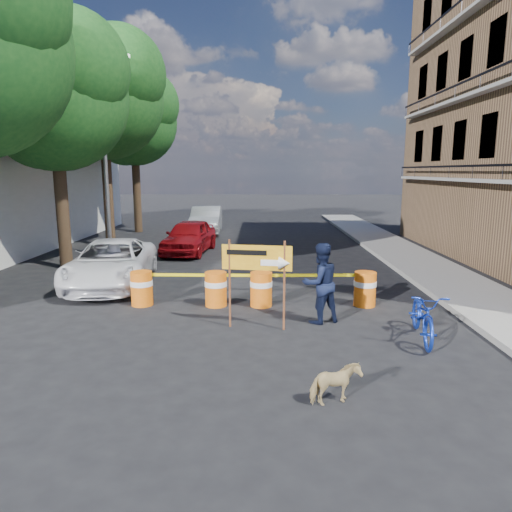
{
  "coord_description": "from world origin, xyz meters",
  "views": [
    {
      "loc": [
        0.23,
        -9.16,
        3.47
      ],
      "look_at": [
        0.13,
        2.47,
        1.3
      ],
      "focal_mm": 32.0,
      "sensor_mm": 36.0,
      "label": 1
    }
  ],
  "objects_px": {
    "barrel_mid_left": "(216,288)",
    "barrel_far_right": "(365,288)",
    "dog": "(335,384)",
    "barrel_far_left": "(142,288)",
    "bicycle": "(425,293)",
    "sedan_silver": "(206,220)",
    "detour_sign": "(266,264)",
    "suv_white": "(111,263)",
    "pedestrian": "(320,283)",
    "barrel_mid_right": "(261,288)",
    "sedan_red": "(189,236)"
  },
  "relations": [
    {
      "from": "barrel_far_left",
      "to": "detour_sign",
      "type": "height_order",
      "value": "detour_sign"
    },
    {
      "from": "barrel_far_left",
      "to": "dog",
      "type": "relative_size",
      "value": 1.18
    },
    {
      "from": "pedestrian",
      "to": "bicycle",
      "type": "relative_size",
      "value": 0.92
    },
    {
      "from": "barrel_mid_right",
      "to": "sedan_red",
      "type": "relative_size",
      "value": 0.21
    },
    {
      "from": "barrel_far_left",
      "to": "detour_sign",
      "type": "distance_m",
      "value": 3.84
    },
    {
      "from": "detour_sign",
      "to": "bicycle",
      "type": "relative_size",
      "value": 0.99
    },
    {
      "from": "barrel_mid_left",
      "to": "barrel_far_right",
      "type": "relative_size",
      "value": 1.0
    },
    {
      "from": "barrel_far_left",
      "to": "sedan_silver",
      "type": "bearing_deg",
      "value": 89.75
    },
    {
      "from": "dog",
      "to": "detour_sign",
      "type": "bearing_deg",
      "value": -4.47
    },
    {
      "from": "pedestrian",
      "to": "suv_white",
      "type": "distance_m",
      "value": 6.92
    },
    {
      "from": "barrel_mid_left",
      "to": "suv_white",
      "type": "xyz_separation_m",
      "value": [
        -3.43,
        2.21,
        0.22
      ]
    },
    {
      "from": "barrel_mid_left",
      "to": "barrel_far_right",
      "type": "height_order",
      "value": "same"
    },
    {
      "from": "detour_sign",
      "to": "barrel_far_left",
      "type": "bearing_deg",
      "value": 160.03
    },
    {
      "from": "detour_sign",
      "to": "dog",
      "type": "distance_m",
      "value": 3.67
    },
    {
      "from": "suv_white",
      "to": "pedestrian",
      "type": "bearing_deg",
      "value": -36.76
    },
    {
      "from": "suv_white",
      "to": "sedan_silver",
      "type": "relative_size",
      "value": 1.08
    },
    {
      "from": "pedestrian",
      "to": "bicycle",
      "type": "xyz_separation_m",
      "value": [
        2.01,
        -1.09,
        0.08
      ]
    },
    {
      "from": "barrel_mid_left",
      "to": "dog",
      "type": "relative_size",
      "value": 1.18
    },
    {
      "from": "barrel_mid_left",
      "to": "sedan_silver",
      "type": "xyz_separation_m",
      "value": [
        -1.89,
        14.15,
        0.28
      ]
    },
    {
      "from": "sedan_silver",
      "to": "barrel_far_left",
      "type": "bearing_deg",
      "value": -92.48
    },
    {
      "from": "barrel_far_right",
      "to": "barrel_far_left",
      "type": "bearing_deg",
      "value": 179.9
    },
    {
      "from": "pedestrian",
      "to": "dog",
      "type": "distance_m",
      "value": 3.86
    },
    {
      "from": "barrel_far_right",
      "to": "barrel_mid_right",
      "type": "bearing_deg",
      "value": -178.9
    },
    {
      "from": "bicycle",
      "to": "detour_sign",
      "type": "bearing_deg",
      "value": 177.83
    },
    {
      "from": "suv_white",
      "to": "detour_sign",
      "type": "bearing_deg",
      "value": -46.41
    },
    {
      "from": "barrel_far_left",
      "to": "sedan_silver",
      "type": "relative_size",
      "value": 0.2
    },
    {
      "from": "barrel_far_right",
      "to": "sedan_red",
      "type": "xyz_separation_m",
      "value": [
        -5.77,
        7.79,
        0.24
      ]
    },
    {
      "from": "barrel_far_left",
      "to": "barrel_mid_right",
      "type": "distance_m",
      "value": 3.13
    },
    {
      "from": "barrel_mid_left",
      "to": "barrel_mid_right",
      "type": "relative_size",
      "value": 1.0
    },
    {
      "from": "barrel_far_left",
      "to": "bicycle",
      "type": "bearing_deg",
      "value": -20.6
    },
    {
      "from": "barrel_far_left",
      "to": "suv_white",
      "type": "height_order",
      "value": "suv_white"
    },
    {
      "from": "barrel_far_right",
      "to": "pedestrian",
      "type": "xyz_separation_m",
      "value": [
        -1.35,
        -1.34,
        0.47
      ]
    },
    {
      "from": "barrel_mid_right",
      "to": "bicycle",
      "type": "height_order",
      "value": "bicycle"
    },
    {
      "from": "barrel_mid_right",
      "to": "detour_sign",
      "type": "bearing_deg",
      "value": -86.51
    },
    {
      "from": "bicycle",
      "to": "sedan_silver",
      "type": "relative_size",
      "value": 0.44
    },
    {
      "from": "sedan_silver",
      "to": "barrel_mid_left",
      "type": "bearing_deg",
      "value": -84.63
    },
    {
      "from": "bicycle",
      "to": "sedan_silver",
      "type": "height_order",
      "value": "bicycle"
    },
    {
      "from": "sedan_red",
      "to": "barrel_far_left",
      "type": "bearing_deg",
      "value": -83.51
    },
    {
      "from": "pedestrian",
      "to": "barrel_mid_left",
      "type": "bearing_deg",
      "value": -50.78
    },
    {
      "from": "barrel_mid_left",
      "to": "bicycle",
      "type": "xyz_separation_m",
      "value": [
        4.54,
        -2.39,
        0.54
      ]
    },
    {
      "from": "barrel_mid_right",
      "to": "suv_white",
      "type": "bearing_deg",
      "value": 154.23
    },
    {
      "from": "barrel_mid_left",
      "to": "detour_sign",
      "type": "height_order",
      "value": "detour_sign"
    },
    {
      "from": "pedestrian",
      "to": "suv_white",
      "type": "bearing_deg",
      "value": -54.12
    },
    {
      "from": "barrel_mid_left",
      "to": "dog",
      "type": "height_order",
      "value": "barrel_mid_left"
    },
    {
      "from": "pedestrian",
      "to": "dog",
      "type": "height_order",
      "value": "pedestrian"
    },
    {
      "from": "barrel_far_left",
      "to": "suv_white",
      "type": "xyz_separation_m",
      "value": [
        -1.48,
        2.16,
        0.22
      ]
    },
    {
      "from": "suv_white",
      "to": "bicycle",
      "type": "bearing_deg",
      "value": -36.27
    },
    {
      "from": "dog",
      "to": "sedan_silver",
      "type": "relative_size",
      "value": 0.17
    },
    {
      "from": "sedan_red",
      "to": "sedan_silver",
      "type": "height_order",
      "value": "sedan_silver"
    },
    {
      "from": "bicycle",
      "to": "dog",
      "type": "bearing_deg",
      "value": -121.09
    }
  ]
}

